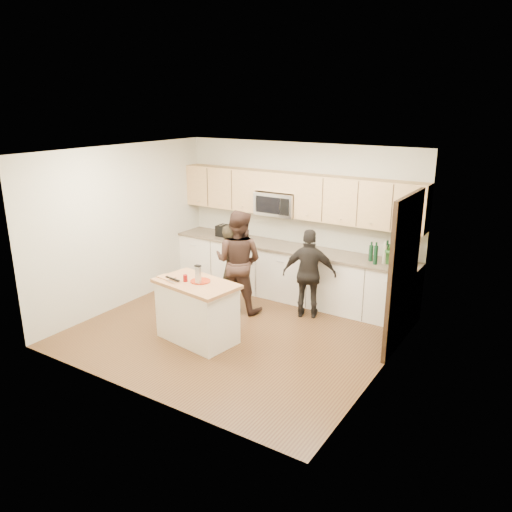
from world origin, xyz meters
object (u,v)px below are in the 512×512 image
Objects in this scene: island at (197,311)px; woman_right at (309,274)px; woman_left at (232,268)px; toaster at (225,231)px; woman_center at (238,261)px.

woman_right is (0.99, 1.62, 0.27)m from island.
island is 0.88× the size of woman_right.
woman_left reaches higher than woman_right.
island is at bearing 36.90° from woman_right.
island is at bearing -64.26° from toaster.
woman_center is 1.17× the size of woman_right.
island is 1.92m from woman_right.
toaster is at bearing -24.77° from woman_left.
woman_left is 1.29m from woman_right.
woman_center reaches higher than island.
woman_center is (-0.12, 1.24, 0.40)m from island.
toaster is at bearing -36.60° from woman_right.
woman_left is 1.00× the size of woman_right.
woman_right is (2.03, -0.54, -0.31)m from toaster.
woman_center is at bearing -2.47° from woman_right.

